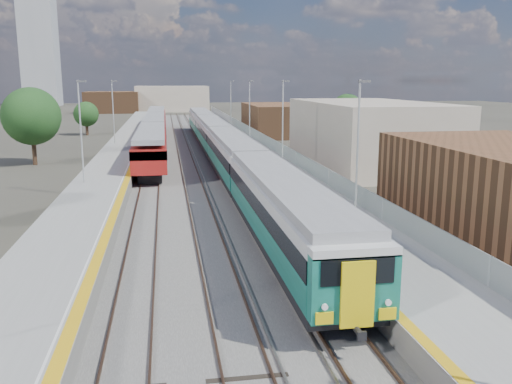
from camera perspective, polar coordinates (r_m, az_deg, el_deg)
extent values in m
plane|color=#47443A|center=(57.89, -5.32, 3.19)|extent=(320.00, 320.00, 0.00)
cube|color=#565451|center=(60.24, -7.64, 3.49)|extent=(10.50, 155.00, 0.06)
cube|color=#4C3323|center=(62.87, -4.95, 3.96)|extent=(0.07, 160.00, 0.14)
cube|color=#4C3323|center=(62.99, -3.64, 4.00)|extent=(0.07, 160.00, 0.14)
cube|color=#4C3323|center=(62.69, -8.15, 3.87)|extent=(0.07, 160.00, 0.14)
cube|color=#4C3323|center=(62.74, -6.83, 3.91)|extent=(0.07, 160.00, 0.14)
cube|color=#4C3323|center=(62.71, -11.35, 3.76)|extent=(0.07, 160.00, 0.14)
cube|color=#4C3323|center=(62.68, -10.04, 3.81)|extent=(0.07, 160.00, 0.14)
cube|color=gray|center=(62.84, -5.25, 3.95)|extent=(0.08, 160.00, 0.10)
cube|color=gray|center=(62.76, -6.53, 3.91)|extent=(0.08, 160.00, 0.10)
cube|color=slate|center=(60.87, -0.56, 4.13)|extent=(4.70, 155.00, 1.00)
cube|color=gray|center=(60.80, -0.56, 4.60)|extent=(4.70, 155.00, 0.03)
cube|color=gold|center=(60.51, -2.53, 4.57)|extent=(0.40, 155.00, 0.01)
cube|color=gray|center=(61.11, 1.48, 5.19)|extent=(0.06, 155.00, 1.20)
cylinder|color=#9EA0A3|center=(31.24, 10.65, 4.67)|extent=(0.12, 0.12, 7.50)
cube|color=#4C4C4F|center=(31.11, 11.35, 11.35)|extent=(0.70, 0.18, 0.14)
cylinder|color=#9EA0A3|center=(50.40, 2.83, 7.43)|extent=(0.12, 0.12, 7.50)
cube|color=#4C4C4F|center=(50.32, 3.15, 11.58)|extent=(0.70, 0.18, 0.14)
cylinder|color=#9EA0A3|center=(70.04, -0.68, 8.62)|extent=(0.12, 0.12, 7.50)
cube|color=#4C4C4F|center=(69.98, -0.48, 11.61)|extent=(0.70, 0.18, 0.14)
cylinder|color=#9EA0A3|center=(89.83, -2.66, 9.27)|extent=(0.12, 0.12, 7.50)
cube|color=#4C4C4F|center=(89.79, -2.52, 11.60)|extent=(0.70, 0.18, 0.14)
cube|color=slate|center=(60.35, -14.13, 3.71)|extent=(4.30, 155.00, 1.00)
cube|color=gray|center=(60.29, -14.15, 4.19)|extent=(4.30, 155.00, 0.03)
cube|color=gold|center=(60.16, -12.34, 4.27)|extent=(0.45, 155.00, 0.01)
cube|color=silver|center=(60.18, -12.68, 4.26)|extent=(0.08, 155.00, 0.01)
cylinder|color=#9EA0A3|center=(41.73, -17.95, 6.01)|extent=(0.12, 0.12, 7.50)
cube|color=#4C4C4F|center=(41.54, -17.92, 11.04)|extent=(0.70, 0.18, 0.14)
cylinder|color=#9EA0A3|center=(67.50, -14.80, 8.13)|extent=(0.12, 0.12, 7.50)
cube|color=#4C4C4F|center=(67.38, -14.75, 11.23)|extent=(0.70, 0.18, 0.14)
cube|color=#A59684|center=(56.10, 11.63, 6.03)|extent=(11.00, 22.00, 6.40)
cube|color=brown|center=(87.03, 1.90, 7.64)|extent=(8.00, 18.00, 4.80)
cube|color=#A59684|center=(157.21, -8.83, 9.69)|extent=(20.00, 14.00, 7.00)
cube|color=brown|center=(152.86, -14.87, 9.13)|extent=(14.00, 12.00, 5.60)
cube|color=gray|center=(201.65, -21.85, 14.11)|extent=(11.00, 11.00, 40.00)
cube|color=black|center=(26.95, 2.90, -4.67)|extent=(2.76, 19.78, 0.47)
cube|color=#10533E|center=(26.73, 2.92, -3.00)|extent=(2.86, 19.78, 1.16)
cube|color=black|center=(26.52, 2.94, -1.09)|extent=(2.92, 19.78, 0.79)
cube|color=silver|center=(26.39, 2.95, 0.24)|extent=(2.86, 19.78, 0.49)
cube|color=gray|center=(26.31, 2.96, 1.15)|extent=(2.54, 19.78, 0.41)
cube|color=black|center=(46.49, -2.44, 2.27)|extent=(2.76, 19.78, 0.47)
cube|color=#10533E|center=(46.37, -2.45, 3.26)|extent=(2.86, 19.78, 1.16)
cube|color=black|center=(46.25, -2.46, 4.37)|extent=(2.92, 19.78, 0.79)
cube|color=silver|center=(46.17, -2.46, 5.15)|extent=(2.86, 19.78, 0.49)
cube|color=gray|center=(46.12, -2.47, 5.67)|extent=(2.54, 19.78, 0.41)
cube|color=black|center=(66.48, -4.60, 5.07)|extent=(2.76, 19.78, 0.47)
cube|color=#10533E|center=(66.39, -4.61, 5.76)|extent=(2.86, 19.78, 1.16)
cube|color=black|center=(66.30, -4.62, 6.55)|extent=(2.92, 19.78, 0.79)
cube|color=silver|center=(66.25, -4.63, 7.09)|extent=(2.86, 19.78, 0.49)
cube|color=gray|center=(66.22, -4.64, 7.46)|extent=(2.54, 19.78, 0.41)
cube|color=black|center=(86.60, -5.77, 6.57)|extent=(2.76, 19.78, 0.47)
cube|color=#10533E|center=(86.53, -5.78, 7.10)|extent=(2.86, 19.78, 1.16)
cube|color=black|center=(86.46, -5.79, 7.70)|extent=(2.92, 19.78, 0.79)
cube|color=silver|center=(86.42, -5.80, 8.12)|extent=(2.86, 19.78, 0.49)
cube|color=gray|center=(86.40, -5.81, 8.40)|extent=(2.54, 19.78, 0.41)
cube|color=#10533E|center=(17.29, 10.23, -9.82)|extent=(2.84, 0.61, 2.13)
cube|color=black|center=(16.80, 10.67, -8.27)|extent=(2.33, 0.06, 0.81)
cube|color=gold|center=(17.00, 10.65, -10.58)|extent=(1.06, 0.10, 2.13)
cube|color=black|center=(53.46, -10.89, 2.85)|extent=(1.96, 16.69, 0.68)
cube|color=maroon|center=(53.24, -10.95, 4.59)|extent=(2.89, 19.64, 2.07)
cube|color=black|center=(53.18, -10.97, 5.14)|extent=(2.96, 19.64, 0.72)
cube|color=gray|center=(53.08, -11.02, 6.25)|extent=(2.58, 19.64, 0.41)
cube|color=black|center=(73.43, -10.56, 5.21)|extent=(1.96, 16.69, 0.68)
cube|color=maroon|center=(73.27, -10.60, 6.48)|extent=(2.89, 19.64, 2.07)
cube|color=black|center=(73.23, -10.62, 6.88)|extent=(2.96, 19.64, 0.72)
cube|color=gray|center=(73.15, -10.65, 7.69)|extent=(2.58, 19.64, 0.41)
cube|color=black|center=(93.47, -10.36, 6.56)|extent=(1.96, 16.69, 0.68)
cube|color=maroon|center=(93.35, -10.40, 7.55)|extent=(2.89, 19.64, 2.07)
cube|color=black|center=(93.31, -10.41, 7.87)|extent=(2.96, 19.64, 0.72)
cube|color=gray|center=(93.26, -10.44, 8.50)|extent=(2.58, 19.64, 0.41)
cylinder|color=#382619|center=(59.77, -22.30, 3.96)|extent=(0.44, 0.44, 2.74)
sphere|color=#193A16|center=(59.46, -22.57, 7.38)|extent=(5.79, 5.79, 5.79)
cylinder|color=#382619|center=(90.14, -17.36, 6.31)|extent=(0.44, 0.44, 1.84)
sphere|color=#193A16|center=(89.97, -17.45, 7.83)|extent=(3.88, 3.88, 3.88)
cylinder|color=#382619|center=(84.34, 9.49, 6.50)|extent=(0.44, 0.44, 2.28)
sphere|color=#193A16|center=(84.13, 9.55, 8.53)|extent=(4.82, 4.82, 4.82)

